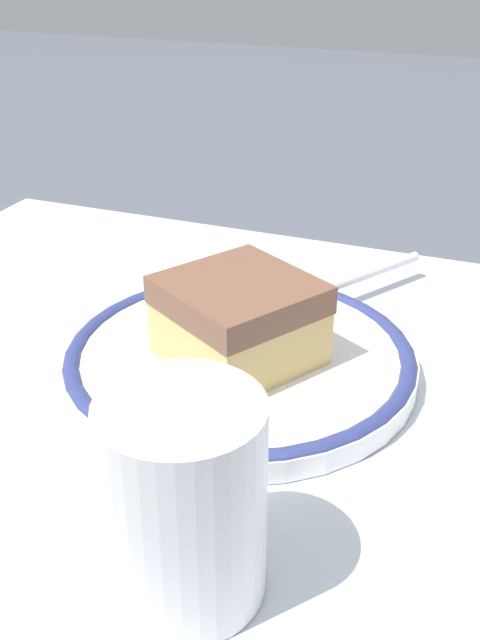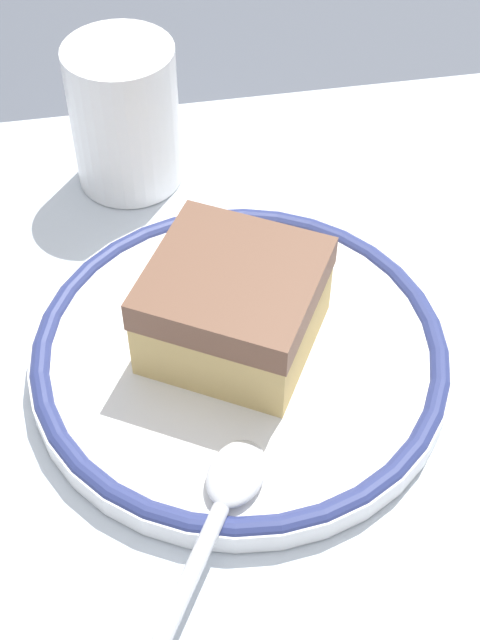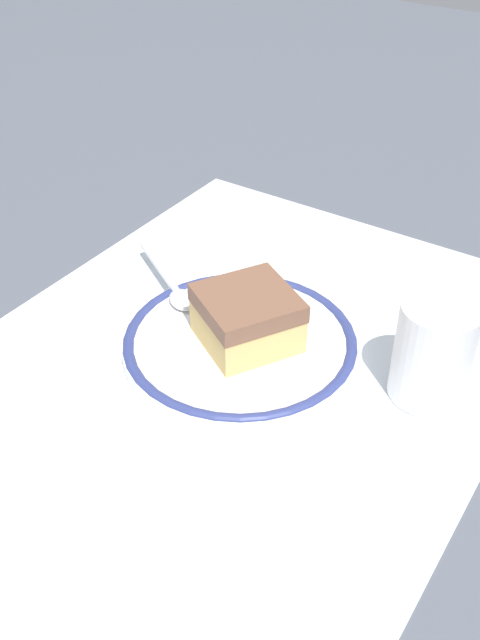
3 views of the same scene
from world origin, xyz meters
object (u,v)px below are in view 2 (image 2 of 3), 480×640
Objects in this scene: plate at (240,354)px; cake_slice at (233,304)px; spoon at (214,524)px; cup at (126,125)px.

cake_slice is at bearing 104.76° from plate.
plate is 0.10m from spoon.
cake_slice is 1.21× the size of cup.
spoon is (-0.02, -0.10, -0.02)m from cake_slice.
cup is at bearing 92.63° from spoon.
plate is at bearing -75.24° from cake_slice.
cup is (-0.04, 0.14, 0.00)m from cake_slice.
cup is at bearing 104.07° from cake_slice.
cake_slice is (-0.00, 0.01, 0.03)m from plate.
plate is at bearing 73.65° from spoon.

